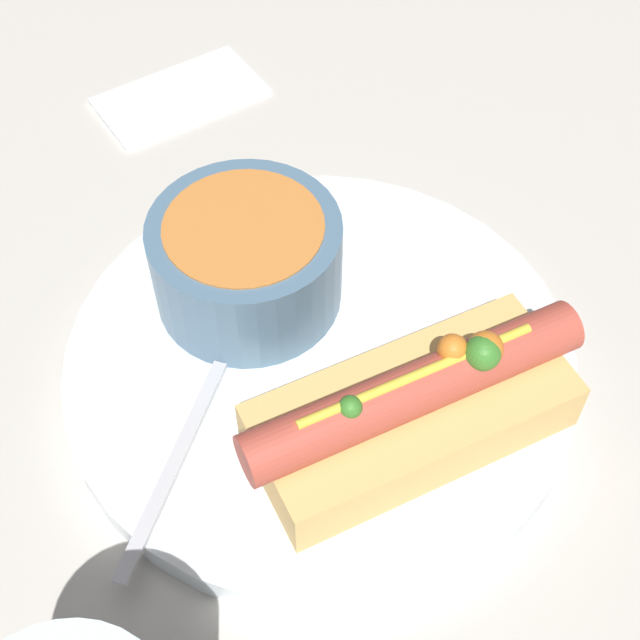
% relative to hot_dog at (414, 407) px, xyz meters
% --- Properties ---
extents(ground_plane, '(4.00, 4.00, 0.00)m').
position_rel_hot_dog_xyz_m(ground_plane, '(-0.01, 0.06, -0.04)').
color(ground_plane, '#BCB7AD').
extents(dinner_plate, '(0.27, 0.27, 0.02)m').
position_rel_hot_dog_xyz_m(dinner_plate, '(-0.01, 0.06, -0.03)').
color(dinner_plate, white).
rests_on(dinner_plate, ground_plane).
extents(hot_dog, '(0.17, 0.08, 0.06)m').
position_rel_hot_dog_xyz_m(hot_dog, '(0.00, 0.00, 0.00)').
color(hot_dog, '#DBAD60').
rests_on(hot_dog, dinner_plate).
extents(soup_bowl, '(0.10, 0.10, 0.06)m').
position_rel_hot_dog_xyz_m(soup_bowl, '(-0.02, 0.12, 0.01)').
color(soup_bowl, slate).
rests_on(soup_bowl, dinner_plate).
extents(spoon, '(0.14, 0.13, 0.01)m').
position_rel_hot_dog_xyz_m(spoon, '(-0.06, 0.09, -0.02)').
color(spoon, '#B7B7BC').
rests_on(spoon, dinner_plate).
extents(napkin, '(0.11, 0.06, 0.01)m').
position_rel_hot_dog_xyz_m(napkin, '(0.03, 0.31, -0.04)').
color(napkin, white).
rests_on(napkin, ground_plane).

